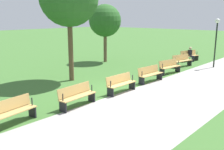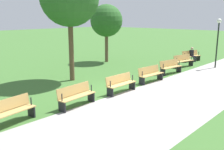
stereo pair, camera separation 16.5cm
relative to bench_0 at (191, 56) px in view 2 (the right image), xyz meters
The scene contains 12 objects.
ground_plane 10.97m from the bench_0, ahead, with size 120.00×120.00×0.00m, color #3D6B2D.
path_paving 11.52m from the bench_0, 19.65° to the left, with size 36.67×4.63×0.01m, color #A39E99.
bench_0 is the anchor object (origin of this frame).
bench_1 2.74m from the bench_0, 14.02° to the left, with size 1.85×0.84×0.89m.
bench_2 5.49m from the bench_0, 12.02° to the left, with size 1.84×0.72×0.89m.
bench_3 8.22m from the bench_0, 10.01° to the left, with size 1.82×0.60×0.89m.
bench_4 10.95m from the bench_0, ahead, with size 1.80×0.47×0.89m.
bench_5 13.66m from the bench_0, ahead, with size 1.82×0.60×0.89m.
bench_6 16.35m from the bench_0, ahead, with size 1.84×0.72×0.89m.
person_seated 0.22m from the bench_0, 72.38° to the left, with size 0.44×0.58×1.20m.
tree_0 7.59m from the bench_0, 46.03° to the right, with size 2.58×2.58×4.63m.
lamp_post 3.53m from the bench_0, 62.27° to the left, with size 0.32×0.32×3.53m.
Camera 2 is at (9.31, 7.84, 3.69)m, focal length 41.26 mm.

